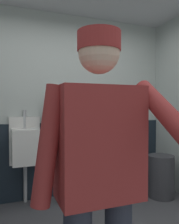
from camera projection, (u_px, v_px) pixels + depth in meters
name	position (u px, v px, depth m)	size (l,w,h in m)	color
wall_back	(62.00, 105.00, 3.28)	(3.82, 0.12, 2.62)	silver
wainscot_band_back	(64.00, 159.00, 3.23)	(3.22, 0.03, 1.05)	#19232D
urinal_left	(25.00, 146.00, 2.89)	(0.40, 0.34, 1.24)	white
urinal_middle	(80.00, 142.00, 3.16)	(0.40, 0.34, 1.24)	white
privacy_divider_panel	(55.00, 132.00, 2.96)	(0.04, 0.40, 0.90)	#4C4C51
person	(100.00, 174.00, 1.09)	(0.63, 0.60, 1.66)	#2D3342
trash_bin	(161.00, 176.00, 3.16)	(0.36, 0.36, 0.59)	#38383D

